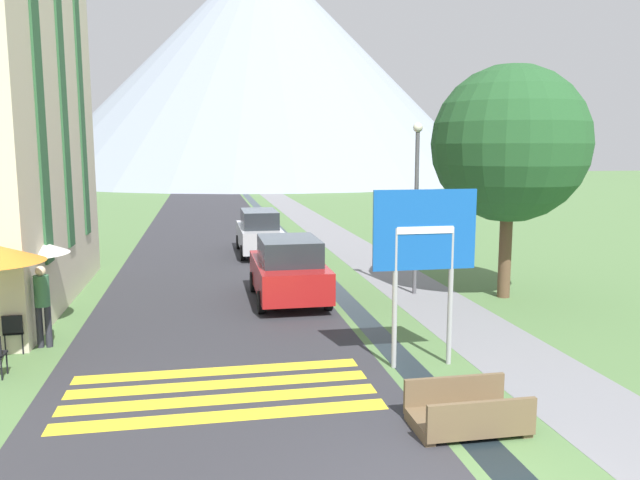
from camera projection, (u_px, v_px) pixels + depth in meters
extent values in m
plane|color=#517542|center=(269.00, 249.00, 26.78)|extent=(160.00, 160.00, 0.00)
cube|color=#2D2D33|center=(208.00, 223.00, 36.04)|extent=(6.40, 60.00, 0.01)
cube|color=slate|center=(311.00, 221.00, 37.16)|extent=(2.20, 60.00, 0.01)
cube|color=black|center=(271.00, 222.00, 36.72)|extent=(0.60, 60.00, 0.00)
cube|color=yellow|center=(223.00, 416.00, 10.07)|extent=(5.44, 0.44, 0.01)
cube|color=yellow|center=(222.00, 399.00, 10.75)|extent=(5.44, 0.44, 0.01)
cube|color=yellow|center=(221.00, 384.00, 11.43)|extent=(5.44, 0.44, 0.01)
cube|color=yellow|center=(219.00, 371.00, 12.12)|extent=(5.44, 0.44, 0.01)
cone|color=gray|center=(263.00, 65.00, 87.37)|extent=(63.25, 63.25, 31.64)
cube|color=#285633|center=(37.00, 63.00, 14.37)|extent=(0.06, 0.70, 9.37)
cube|color=#285633|center=(62.00, 76.00, 16.91)|extent=(0.06, 0.70, 9.37)
cube|color=#285633|center=(80.00, 85.00, 19.46)|extent=(0.06, 0.70, 9.37)
cylinder|color=#9E9EA3|center=(395.00, 299.00, 12.14)|extent=(0.10, 0.10, 2.79)
cylinder|color=#9E9EA3|center=(450.00, 296.00, 12.35)|extent=(0.10, 0.10, 2.79)
cube|color=#1451AD|center=(425.00, 230.00, 12.03)|extent=(2.07, 0.05, 1.56)
cube|color=white|center=(425.00, 230.00, 12.00)|extent=(1.14, 0.02, 0.14)
cube|color=brown|center=(467.00, 420.00, 9.64)|extent=(1.70, 1.10, 0.12)
cube|color=brown|center=(482.00, 416.00, 9.11)|extent=(1.70, 0.08, 0.45)
cube|color=brown|center=(454.00, 390.00, 10.10)|extent=(1.70, 0.08, 0.45)
cube|color=brown|center=(419.00, 430.00, 9.52)|extent=(0.16, 0.99, 0.08)
cube|color=brown|center=(513.00, 422.00, 9.80)|extent=(0.16, 0.99, 0.08)
cube|color=#A31919|center=(288.00, 275.00, 17.67)|extent=(1.87, 4.10, 0.84)
cube|color=#23282D|center=(289.00, 250.00, 17.36)|extent=(1.59, 2.26, 0.68)
cylinder|color=black|center=(253.00, 282.00, 18.81)|extent=(0.18, 0.60, 0.60)
cylinder|color=black|center=(312.00, 280.00, 19.14)|extent=(0.18, 0.60, 0.60)
cylinder|color=black|center=(261.00, 302.00, 16.33)|extent=(0.18, 0.60, 0.60)
cylinder|color=black|center=(328.00, 299.00, 16.66)|extent=(0.18, 0.60, 0.60)
cube|color=#B2B2B7|center=(259.00, 236.00, 25.46)|extent=(1.60, 4.54, 0.84)
cube|color=#23282D|center=(259.00, 219.00, 25.13)|extent=(1.36, 2.50, 0.68)
cylinder|color=black|center=(239.00, 242.00, 26.75)|extent=(0.18, 0.60, 0.60)
cylinder|color=black|center=(274.00, 241.00, 27.03)|extent=(0.18, 0.60, 0.60)
cylinder|color=black|center=(243.00, 253.00, 24.02)|extent=(0.18, 0.60, 0.60)
cylinder|color=black|center=(282.00, 252.00, 24.29)|extent=(0.18, 0.60, 0.60)
cube|color=black|center=(16.00, 332.00, 13.19)|extent=(0.40, 0.40, 0.04)
cube|color=black|center=(12.00, 325.00, 12.99)|extent=(0.40, 0.04, 0.40)
cylinder|color=black|center=(10.00, 340.00, 13.36)|extent=(0.03, 0.03, 0.45)
cylinder|color=black|center=(27.00, 339.00, 13.42)|extent=(0.03, 0.03, 0.45)
cylinder|color=black|center=(5.00, 345.00, 13.03)|extent=(0.03, 0.03, 0.45)
cylinder|color=black|center=(23.00, 344.00, 13.09)|extent=(0.03, 0.03, 0.45)
cylinder|color=black|center=(7.00, 363.00, 11.95)|extent=(0.03, 0.03, 0.45)
cylinder|color=black|center=(1.00, 369.00, 11.62)|extent=(0.03, 0.03, 0.45)
cube|color=black|center=(33.00, 317.00, 14.35)|extent=(0.40, 0.40, 0.04)
cube|color=black|center=(31.00, 310.00, 14.15)|extent=(0.40, 0.04, 0.40)
cylinder|color=black|center=(28.00, 325.00, 14.52)|extent=(0.03, 0.03, 0.45)
cylinder|color=black|center=(44.00, 324.00, 14.58)|extent=(0.03, 0.03, 0.45)
cylinder|color=black|center=(24.00, 329.00, 14.19)|extent=(0.03, 0.03, 0.45)
cylinder|color=black|center=(40.00, 328.00, 14.25)|extent=(0.03, 0.03, 0.45)
cube|color=black|center=(44.00, 304.00, 15.56)|extent=(0.40, 0.40, 0.04)
cube|color=black|center=(41.00, 298.00, 15.35)|extent=(0.40, 0.04, 0.40)
cylinder|color=black|center=(39.00, 311.00, 15.73)|extent=(0.03, 0.03, 0.45)
cylinder|color=black|center=(53.00, 310.00, 15.79)|extent=(0.03, 0.03, 0.45)
cylinder|color=black|center=(35.00, 315.00, 15.39)|extent=(0.03, 0.03, 0.45)
cylinder|color=black|center=(50.00, 314.00, 15.46)|extent=(0.03, 0.03, 0.45)
cube|color=black|center=(48.00, 300.00, 15.91)|extent=(0.40, 0.40, 0.04)
cube|color=black|center=(46.00, 294.00, 15.70)|extent=(0.40, 0.04, 0.40)
cylinder|color=black|center=(43.00, 308.00, 16.07)|extent=(0.03, 0.03, 0.45)
cylinder|color=black|center=(57.00, 307.00, 16.14)|extent=(0.03, 0.03, 0.45)
cylinder|color=black|center=(40.00, 311.00, 15.74)|extent=(0.03, 0.03, 0.45)
cylinder|color=black|center=(54.00, 310.00, 15.81)|extent=(0.03, 0.03, 0.45)
cylinder|color=#B7B2A8|center=(27.00, 286.00, 14.79)|extent=(0.06, 0.06, 2.14)
cone|color=silver|center=(24.00, 245.00, 14.64)|extent=(2.01, 2.01, 0.41)
cylinder|color=#282833|center=(40.00, 327.00, 13.52)|extent=(0.14, 0.14, 0.92)
cylinder|color=#282833|center=(48.00, 326.00, 13.55)|extent=(0.14, 0.14, 0.92)
cylinder|color=#386B47|center=(42.00, 291.00, 13.42)|extent=(0.32, 0.32, 0.68)
sphere|color=beige|center=(40.00, 271.00, 13.35)|extent=(0.22, 0.22, 0.22)
cylinder|color=#282833|center=(21.00, 318.00, 15.05)|extent=(0.14, 0.14, 0.46)
cylinder|color=#282833|center=(29.00, 318.00, 15.09)|extent=(0.14, 0.14, 0.46)
cylinder|color=navy|center=(23.00, 296.00, 14.99)|extent=(0.32, 0.32, 0.62)
sphere|color=beige|center=(22.00, 280.00, 14.93)|extent=(0.22, 0.22, 0.22)
cylinder|color=#515156|center=(416.00, 214.00, 18.26)|extent=(0.12, 0.12, 4.76)
sphere|color=silver|center=(418.00, 128.00, 17.89)|extent=(0.28, 0.28, 0.28)
cylinder|color=brown|center=(505.00, 254.00, 17.99)|extent=(0.36, 0.36, 2.54)
sphere|color=#235128|center=(510.00, 144.00, 17.53)|extent=(4.42, 4.42, 4.42)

